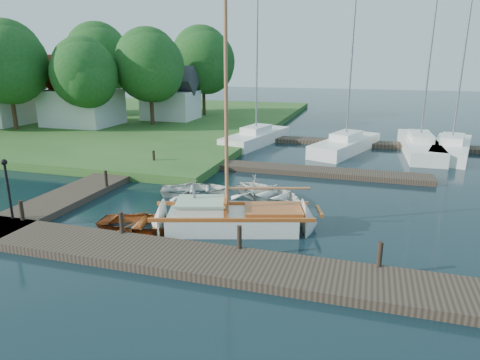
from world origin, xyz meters
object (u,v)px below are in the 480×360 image
(mooring_post_1, at_px, (122,223))
(mooring_post_3, at_px, (380,254))
(tender_c, at_px, (270,192))
(tree_3, at_px, (150,66))
(mooring_post_2, at_px, (239,237))
(marina_boat_0, at_px, (256,137))
(dinghy, at_px, (144,221))
(mooring_post_4, at_px, (106,178))
(marina_boat_2, at_px, (346,143))
(house_c, at_px, (171,98))
(marina_boat_4, at_px, (451,147))
(tree_5, at_px, (23,69))
(house_a, at_px, (82,98))
(sailboat, at_px, (237,221))
(tree_2, at_px, (85,73))
(tender_b, at_px, (257,184))
(tree_4, at_px, (99,59))
(tree_1, at_px, (7,63))
(lamp_post, at_px, (7,181))
(tree_7, at_px, (203,61))
(marina_boat_3, at_px, (420,144))
(mooring_post_5, at_px, (154,157))
(mooring_post_0, at_px, (22,210))
(tender_a, at_px, (196,188))

(mooring_post_1, distance_m, mooring_post_3, 9.00)
(tender_c, height_order, tree_3, tree_3)
(mooring_post_2, bearing_deg, tender_c, 93.56)
(marina_boat_0, bearing_deg, dinghy, -166.43)
(mooring_post_4, relative_size, marina_boat_0, 0.07)
(marina_boat_2, xyz_separation_m, house_c, (-17.86, 8.62, 2.00))
(marina_boat_4, xyz_separation_m, tree_5, (-40.90, 5.82, 4.85))
(mooring_post_4, height_order, house_a, house_a)
(sailboat, xyz_separation_m, tree_2, (-18.69, 16.79, 4.91))
(tender_b, xyz_separation_m, tree_4, (-22.29, 20.18, 5.84))
(mooring_post_1, bearing_deg, tree_1, 140.92)
(tender_b, xyz_separation_m, tree_1, (-24.29, 10.18, 5.56))
(house_c, relative_size, tree_3, 0.60)
(mooring_post_2, distance_m, tree_5, 40.52)
(house_c, bearing_deg, lamp_post, -77.47)
(tree_5, bearing_deg, tree_7, 18.43)
(mooring_post_3, xyz_separation_m, house_c, (-20.00, 27.00, 1.88))
(mooring_post_4, bearing_deg, mooring_post_1, -51.34)
(mooring_post_4, xyz_separation_m, tree_1, (-17.00, 12.05, 5.39))
(sailboat, bearing_deg, marina_boat_2, 62.01)
(tree_3, relative_size, tree_7, 0.93)
(mooring_post_3, height_order, tree_5, tree_5)
(lamp_post, height_order, marina_boat_4, marina_boat_4)
(marina_boat_2, height_order, marina_boat_3, marina_boat_2)
(house_a, height_order, tree_2, tree_2)
(mooring_post_5, height_order, tree_4, tree_4)
(mooring_post_1, distance_m, tree_4, 33.54)
(marina_boat_2, bearing_deg, lamp_post, 166.75)
(house_c, bearing_deg, tree_3, -89.97)
(tree_1, height_order, tree_4, tree_4)
(marina_boat_2, height_order, tree_3, marina_boat_2)
(mooring_post_0, distance_m, mooring_post_1, 4.50)
(mooring_post_3, bearing_deg, tender_c, 128.46)
(dinghy, distance_m, marina_boat_4, 22.65)
(tree_4, bearing_deg, mooring_post_0, -61.81)
(mooring_post_3, distance_m, house_c, 33.65)
(mooring_post_0, height_order, house_c, house_c)
(mooring_post_2, bearing_deg, tree_4, 130.98)
(tender_a, relative_size, tree_3, 0.39)
(marina_boat_2, distance_m, tree_1, 28.43)
(mooring_post_0, bearing_deg, dinghy, 13.56)
(marina_boat_0, height_order, tree_2, marina_boat_0)
(mooring_post_1, bearing_deg, house_a, 128.99)
(mooring_post_2, height_order, marina_boat_3, marina_boat_3)
(tender_c, height_order, tree_7, tree_7)
(lamp_post, distance_m, tree_3, 24.14)
(mooring_post_5, bearing_deg, marina_boat_3, 31.23)
(marina_boat_3, bearing_deg, lamp_post, 137.43)
(tender_a, xyz_separation_m, house_c, (-11.46, 21.09, 2.23))
(sailboat, distance_m, tree_1, 29.35)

